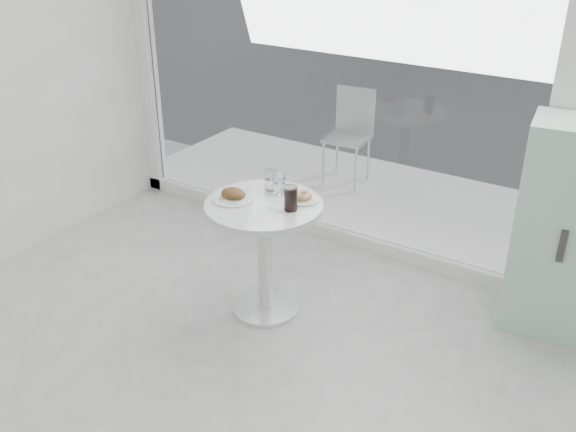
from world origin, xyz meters
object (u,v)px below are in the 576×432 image
Objects in this scene: main_table at (264,235)px; patio_chair at (351,130)px; water_tumbler_a at (271,181)px; cola_glass at (291,199)px; water_tumbler_b at (279,185)px; plate_donut at (303,197)px; plate_fritter at (234,195)px; mint_cabinet at (570,231)px.

patio_chair is (-0.49, 2.09, -0.02)m from main_table.
water_tumbler_a is 0.84× the size of cola_glass.
water_tumbler_b is (0.49, -1.92, 0.29)m from patio_chair.
plate_donut is 0.16m from cola_glass.
plate_fritter is 0.27m from water_tumbler_a.
main_table is 5.97× the size of water_tumbler_a.
plate_donut is (-1.43, -0.67, 0.13)m from mint_cabinet.
patio_chair is 6.60× the size of water_tumbler_a.
water_tumbler_b is at bearing 138.75° from cola_glass.
cola_glass is at bearing -77.32° from patio_chair.
patio_chair is 5.56× the size of cola_glass.
main_table is at bearing -68.63° from water_tumbler_a.
plate_donut is at bearing -6.84° from water_tumbler_a.
mint_cabinet reaches higher than cola_glass.
water_tumbler_a is (-0.08, 0.19, 0.28)m from main_table.
patio_chair is 2.06m from plate_donut.
water_tumbler_b is at bearing 176.84° from plate_donut.
patio_chair is at bearing 98.09° from plate_fritter.
cola_glass reaches higher than water_tumbler_a.
water_tumbler_a is at bearing 66.56° from plate_fritter.
main_table is at bearing 16.84° from plate_fritter.
plate_fritter is 0.38m from cola_glass.
cola_glass is at bearing -41.25° from water_tumbler_b.
patio_chair reaches higher than water_tumbler_b.
main_table is 3.93× the size of plate_donut.
main_table is 0.34m from plate_donut.
plate_fritter is at bearing -87.17° from patio_chair.
mint_cabinet is 1.65m from cola_glass.
plate_donut is at bearing -76.26° from patio_chair.
mint_cabinet is 1.59m from plate_donut.
water_tumbler_a is 1.04× the size of water_tumbler_b.
mint_cabinet is 1.75m from water_tumbler_b.
mint_cabinet is 10.69× the size of water_tumbler_b.
cola_glass is at bearing 10.01° from plate_fritter.
mint_cabinet is (1.61, 0.84, 0.11)m from main_table.
mint_cabinet is 1.56× the size of patio_chair.
patio_chair is at bearing 141.79° from mint_cabinet.
patio_chair is 2.19m from plate_fritter.
mint_cabinet is at bearing 27.45° from main_table.
mint_cabinet is 1.81m from water_tumbler_a.
plate_fritter is at bearing -169.99° from cola_glass.
water_tumbler_b reaches higher than main_table.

